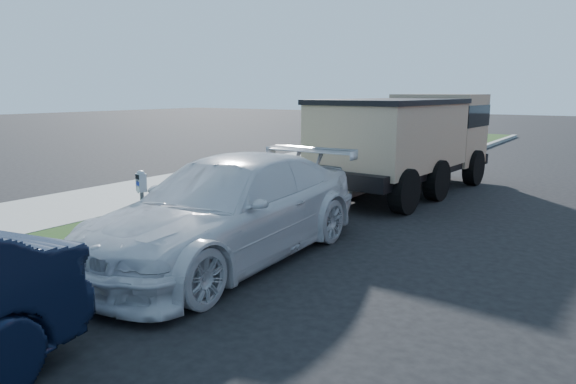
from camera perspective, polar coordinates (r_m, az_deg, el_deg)
The scene contains 5 objects.
ground at distance 7.31m, azimuth 4.80°, elevation -10.17°, with size 120.00×120.00×0.00m, color black.
streetside at distance 12.19m, azimuth -13.75°, elevation -1.46°, with size 6.12×50.00×0.15m.
parking_meter at distance 8.43m, azimuth -15.94°, elevation -0.09°, with size 0.21×0.17×1.31m.
white_wagon at distance 8.22m, azimuth -6.50°, elevation -1.89°, with size 2.27×5.58×1.62m, color silver.
dump_truck at distance 14.25m, azimuth 13.30°, elevation 5.97°, with size 3.02×6.74×2.58m.
Camera 1 is at (3.29, -5.96, 2.64)m, focal length 32.00 mm.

